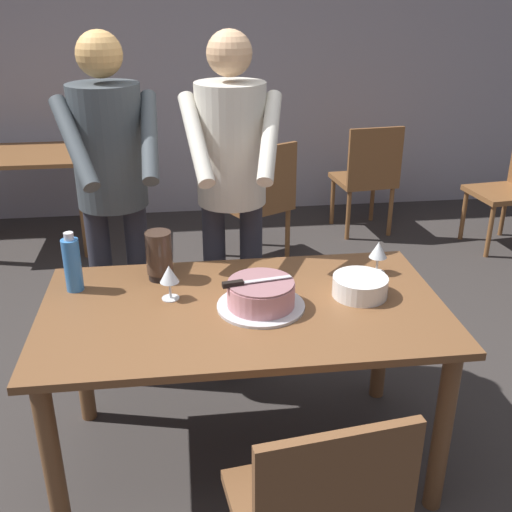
{
  "coord_description": "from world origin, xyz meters",
  "views": [
    {
      "loc": [
        -0.21,
        -2.07,
        1.89
      ],
      "look_at": [
        0.07,
        0.13,
        0.9
      ],
      "focal_mm": 42.85,
      "sensor_mm": 36.0,
      "label": 1
    }
  ],
  "objects_px": {
    "main_dining_table": "(243,330)",
    "hurricane_lamp": "(159,255)",
    "person_cutting_cake": "(232,177)",
    "background_table": "(28,174)",
    "plate_stack": "(360,286)",
    "background_chair_2": "(367,175)",
    "water_bottle": "(72,264)",
    "person_standing_beside": "(112,179)",
    "cake_on_platter": "(261,295)",
    "cake_knife": "(243,283)",
    "wine_glass_near": "(378,251)",
    "wine_glass_far": "(169,275)",
    "background_chair_0": "(512,185)",
    "background_chair_1": "(259,199)"
  },
  "relations": [
    {
      "from": "water_bottle",
      "to": "background_chair_2",
      "type": "relative_size",
      "value": 0.28
    },
    {
      "from": "cake_on_platter",
      "to": "background_table",
      "type": "bearing_deg",
      "value": 118.89
    },
    {
      "from": "main_dining_table",
      "to": "hurricane_lamp",
      "type": "relative_size",
      "value": 7.44
    },
    {
      "from": "plate_stack",
      "to": "background_chair_0",
      "type": "distance_m",
      "value": 2.78
    },
    {
      "from": "main_dining_table",
      "to": "person_cutting_cake",
      "type": "bearing_deg",
      "value": 88.45
    },
    {
      "from": "background_chair_2",
      "to": "plate_stack",
      "type": "bearing_deg",
      "value": -107.72
    },
    {
      "from": "wine_glass_near",
      "to": "background_table",
      "type": "relative_size",
      "value": 0.14
    },
    {
      "from": "wine_glass_far",
      "to": "person_cutting_cake",
      "type": "relative_size",
      "value": 0.08
    },
    {
      "from": "background_table",
      "to": "background_chair_1",
      "type": "distance_m",
      "value": 1.78
    },
    {
      "from": "person_cutting_cake",
      "to": "person_standing_beside",
      "type": "relative_size",
      "value": 1.0
    },
    {
      "from": "person_cutting_cake",
      "to": "hurricane_lamp",
      "type": "bearing_deg",
      "value": -132.9
    },
    {
      "from": "plate_stack",
      "to": "wine_glass_near",
      "type": "xyz_separation_m",
      "value": [
        0.13,
        0.19,
        0.06
      ]
    },
    {
      "from": "cake_on_platter",
      "to": "background_chair_2",
      "type": "height_order",
      "value": "background_chair_2"
    },
    {
      "from": "cake_on_platter",
      "to": "hurricane_lamp",
      "type": "xyz_separation_m",
      "value": [
        -0.39,
        0.3,
        0.06
      ]
    },
    {
      "from": "wine_glass_far",
      "to": "background_chair_2",
      "type": "distance_m",
      "value": 2.88
    },
    {
      "from": "hurricane_lamp",
      "to": "wine_glass_near",
      "type": "bearing_deg",
      "value": -3.77
    },
    {
      "from": "cake_on_platter",
      "to": "hurricane_lamp",
      "type": "relative_size",
      "value": 1.62
    },
    {
      "from": "wine_glass_near",
      "to": "cake_on_platter",
      "type": "bearing_deg",
      "value": -155.68
    },
    {
      "from": "background_table",
      "to": "person_cutting_cake",
      "type": "bearing_deg",
      "value": -54.31
    },
    {
      "from": "person_cutting_cake",
      "to": "background_chair_1",
      "type": "height_order",
      "value": "person_cutting_cake"
    },
    {
      "from": "wine_glass_near",
      "to": "person_cutting_cake",
      "type": "xyz_separation_m",
      "value": [
        -0.58,
        0.43,
        0.22
      ]
    },
    {
      "from": "person_standing_beside",
      "to": "background_chair_0",
      "type": "bearing_deg",
      "value": 27.06
    },
    {
      "from": "plate_stack",
      "to": "wine_glass_far",
      "type": "bearing_deg",
      "value": 175.06
    },
    {
      "from": "background_table",
      "to": "background_chair_0",
      "type": "height_order",
      "value": "background_chair_0"
    },
    {
      "from": "person_cutting_cake",
      "to": "background_table",
      "type": "bearing_deg",
      "value": 125.69
    },
    {
      "from": "person_standing_beside",
      "to": "water_bottle",
      "type": "bearing_deg",
      "value": -106.49
    },
    {
      "from": "background_chair_2",
      "to": "cake_knife",
      "type": "bearing_deg",
      "value": -116.54
    },
    {
      "from": "plate_stack",
      "to": "wine_glass_far",
      "type": "distance_m",
      "value": 0.76
    },
    {
      "from": "background_chair_2",
      "to": "wine_glass_far",
      "type": "bearing_deg",
      "value": -122.61
    },
    {
      "from": "plate_stack",
      "to": "wine_glass_near",
      "type": "bearing_deg",
      "value": 55.75
    },
    {
      "from": "hurricane_lamp",
      "to": "person_standing_beside",
      "type": "bearing_deg",
      "value": 117.75
    },
    {
      "from": "cake_on_platter",
      "to": "plate_stack",
      "type": "height_order",
      "value": "cake_on_platter"
    },
    {
      "from": "hurricane_lamp",
      "to": "main_dining_table",
      "type": "bearing_deg",
      "value": -41.24
    },
    {
      "from": "wine_glass_far",
      "to": "water_bottle",
      "type": "relative_size",
      "value": 0.58
    },
    {
      "from": "wine_glass_near",
      "to": "hurricane_lamp",
      "type": "relative_size",
      "value": 0.69
    },
    {
      "from": "wine_glass_near",
      "to": "background_table",
      "type": "xyz_separation_m",
      "value": [
        -1.97,
        2.35,
        -0.28
      ]
    },
    {
      "from": "water_bottle",
      "to": "person_standing_beside",
      "type": "bearing_deg",
      "value": 73.51
    },
    {
      "from": "background_chair_2",
      "to": "water_bottle",
      "type": "bearing_deg",
      "value": -130.17
    },
    {
      "from": "wine_glass_near",
      "to": "person_cutting_cake",
      "type": "distance_m",
      "value": 0.76
    },
    {
      "from": "plate_stack",
      "to": "person_cutting_cake",
      "type": "xyz_separation_m",
      "value": [
        -0.45,
        0.62,
        0.29
      ]
    },
    {
      "from": "plate_stack",
      "to": "hurricane_lamp",
      "type": "bearing_deg",
      "value": 162.27
    },
    {
      "from": "plate_stack",
      "to": "background_chair_1",
      "type": "bearing_deg",
      "value": 94.06
    },
    {
      "from": "main_dining_table",
      "to": "wine_glass_near",
      "type": "distance_m",
      "value": 0.68
    },
    {
      "from": "cake_knife",
      "to": "person_standing_beside",
      "type": "distance_m",
      "value": 0.91
    },
    {
      "from": "main_dining_table",
      "to": "cake_on_platter",
      "type": "distance_m",
      "value": 0.18
    },
    {
      "from": "cake_on_platter",
      "to": "wine_glass_far",
      "type": "relative_size",
      "value": 2.36
    },
    {
      "from": "wine_glass_near",
      "to": "background_chair_0",
      "type": "bearing_deg",
      "value": 48.38
    },
    {
      "from": "plate_stack",
      "to": "person_cutting_cake",
      "type": "relative_size",
      "value": 0.13
    },
    {
      "from": "hurricane_lamp",
      "to": "background_chair_2",
      "type": "height_order",
      "value": "hurricane_lamp"
    },
    {
      "from": "main_dining_table",
      "to": "background_chair_1",
      "type": "xyz_separation_m",
      "value": [
        0.33,
        2.03,
        -0.15
      ]
    }
  ]
}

